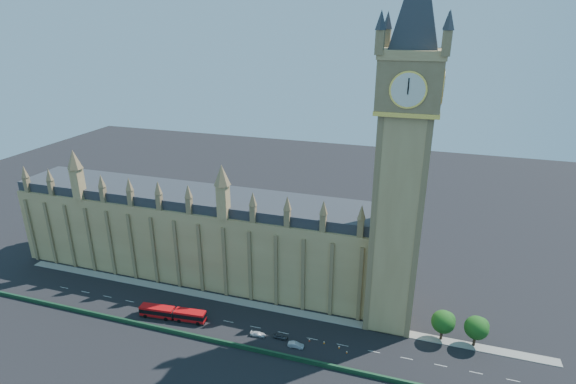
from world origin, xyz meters
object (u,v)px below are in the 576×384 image
(red_bus, at_px, (173,313))
(car_grey, at_px, (280,336))
(car_white, at_px, (258,334))
(car_silver, at_px, (296,345))

(red_bus, bearing_deg, car_grey, -3.32)
(red_bus, relative_size, car_white, 4.78)
(red_bus, relative_size, car_grey, 5.10)
(car_grey, distance_m, car_silver, 5.19)
(car_grey, bearing_deg, car_white, 101.55)
(car_grey, xyz_separation_m, car_white, (-5.99, -0.89, -0.06))
(car_silver, bearing_deg, red_bus, 87.80)
(car_silver, distance_m, car_white, 10.82)
(red_bus, distance_m, car_grey, 31.30)
(car_white, bearing_deg, car_silver, -101.18)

